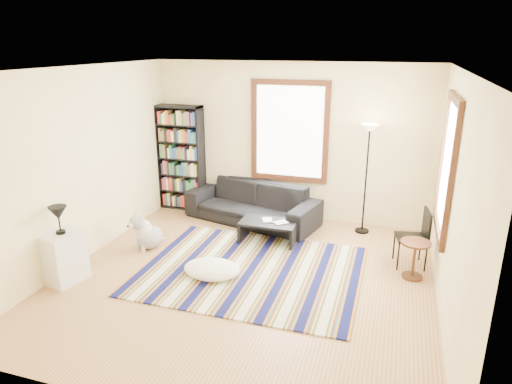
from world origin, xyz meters
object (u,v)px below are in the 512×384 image
(sofa, at_px, (252,203))
(folding_chair, at_px, (411,238))
(white_cabinet, at_px, (64,257))
(dog, at_px, (149,230))
(coffee_table, at_px, (268,232))
(floor_lamp, at_px, (366,180))
(side_table, at_px, (414,260))
(floor_cushion, at_px, (212,269))
(bookshelf, at_px, (181,158))

(sofa, distance_m, folding_chair, 2.87)
(white_cabinet, distance_m, dog, 1.39)
(coffee_table, height_order, folding_chair, folding_chair)
(coffee_table, distance_m, dog, 1.90)
(floor_lamp, distance_m, dog, 3.62)
(side_table, bearing_deg, sofa, 154.32)
(floor_lamp, distance_m, side_table, 1.77)
(floor_lamp, xyz_separation_m, folding_chair, (0.76, -1.05, -0.50))
(coffee_table, height_order, side_table, side_table)
(side_table, height_order, white_cabinet, white_cabinet)
(floor_cushion, xyz_separation_m, white_cabinet, (-1.83, -0.72, 0.25))
(folding_chair, xyz_separation_m, dog, (-3.91, -0.61, -0.13))
(floor_cushion, height_order, white_cabinet, white_cabinet)
(floor_lamp, xyz_separation_m, side_table, (0.81, -1.43, -0.66))
(coffee_table, bearing_deg, bookshelf, 152.50)
(coffee_table, relative_size, folding_chair, 1.05)
(white_cabinet, bearing_deg, folding_chair, 36.04)
(sofa, bearing_deg, white_cabinet, -107.57)
(sofa, bearing_deg, bookshelf, -176.17)
(floor_cushion, distance_m, side_table, 2.79)
(floor_cushion, bearing_deg, sofa, 92.53)
(folding_chair, height_order, white_cabinet, folding_chair)
(folding_chair, bearing_deg, coffee_table, 165.43)
(bookshelf, bearing_deg, dog, -80.09)
(sofa, height_order, dog, sofa)
(floor_cushion, xyz_separation_m, folding_chair, (2.62, 1.17, 0.33))
(sofa, height_order, folding_chair, folding_chair)
(floor_cushion, bearing_deg, white_cabinet, -158.45)
(coffee_table, xyz_separation_m, floor_lamp, (1.42, 0.90, 0.75))
(bookshelf, relative_size, floor_lamp, 1.08)
(bookshelf, relative_size, side_table, 3.70)
(coffee_table, relative_size, floor_lamp, 0.48)
(sofa, xyz_separation_m, side_table, (2.76, -1.33, -0.08))
(sofa, relative_size, folding_chair, 2.78)
(coffee_table, distance_m, floor_lamp, 1.84)
(folding_chair, height_order, dog, folding_chair)
(floor_lamp, relative_size, dog, 3.08)
(dog, bearing_deg, floor_cushion, 0.50)
(dog, bearing_deg, folding_chair, 32.76)
(floor_lamp, bearing_deg, white_cabinet, -141.48)
(floor_lamp, height_order, side_table, floor_lamp)
(dog, bearing_deg, sofa, 76.31)
(side_table, xyz_separation_m, folding_chair, (-0.05, 0.38, 0.16))
(floor_lamp, distance_m, folding_chair, 1.39)
(folding_chair, relative_size, dog, 1.43)
(bookshelf, bearing_deg, coffee_table, -27.50)
(floor_cushion, height_order, floor_lamp, floor_lamp)
(sofa, relative_size, bookshelf, 1.20)
(bookshelf, distance_m, folding_chair, 4.44)
(floor_cushion, height_order, dog, dog)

